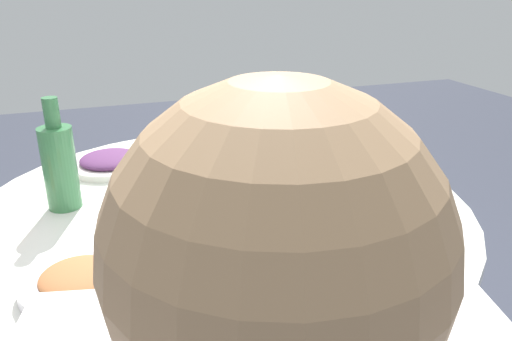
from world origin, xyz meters
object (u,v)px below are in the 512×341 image
dish_eggplant (110,162)px  green_bottle (60,165)px  rice_bowl (289,153)px  dish_stirfry (405,203)px  dish_tofu_braise (79,281)px  tea_cup_far (242,135)px  round_dining_table (224,259)px  soup_bowl (295,251)px

dish_eggplant → green_bottle: 0.26m
dish_eggplant → green_bottle: green_bottle is taller
rice_bowl → dish_stirfry: 0.37m
dish_tofu_braise → tea_cup_far: (-0.66, 0.50, 0.01)m
round_dining_table → dish_eggplant: 0.43m
round_dining_table → green_bottle: 0.45m
rice_bowl → dish_stirfry: size_ratio=1.23×
rice_bowl → tea_cup_far: bearing=-166.4°
round_dining_table → dish_tofu_braise: size_ratio=5.81×
dish_eggplant → green_bottle: size_ratio=0.85×
rice_bowl → dish_tofu_braise: 0.70m
rice_bowl → green_bottle: 0.60m
dish_eggplant → dish_tofu_braise: (0.57, -0.09, -0.00)m
dish_eggplant → dish_tofu_braise: bearing=-9.1°
rice_bowl → green_bottle: bearing=-83.5°
soup_bowl → dish_stirfry: (-0.13, 0.33, -0.01)m
dish_eggplant → tea_cup_far: tea_cup_far is taller
green_bottle → rice_bowl: bearing=96.5°
dish_stirfry → tea_cup_far: (-0.59, -0.20, 0.01)m
dish_tofu_braise → green_bottle: 0.37m
round_dining_table → dish_tofu_braise: (0.26, -0.32, 0.17)m
green_bottle → tea_cup_far: 0.62m
soup_bowl → green_bottle: size_ratio=1.06×
dish_eggplant → rice_bowl: bearing=72.1°
round_dining_table → soup_bowl: bearing=9.8°
green_bottle → tea_cup_far: size_ratio=4.26×
rice_bowl → dish_tofu_braise: bearing=-53.2°
dish_stirfry → tea_cup_far: tea_cup_far is taller
dish_eggplant → dish_tofu_braise: 0.58m
round_dining_table → dish_eggplant: size_ratio=5.27×
rice_bowl → dish_stirfry: rice_bowl is taller
round_dining_table → rice_bowl: rice_bowl is taller
dish_tofu_braise → tea_cup_far: tea_cup_far is taller
rice_bowl → soup_bowl: rice_bowl is taller
dish_tofu_braise → dish_eggplant: bearing=170.9°
dish_stirfry → dish_tofu_braise: bearing=-83.6°
round_dining_table → green_bottle: bearing=-105.7°
rice_bowl → soup_bowl: bearing=-21.3°
soup_bowl → dish_stirfry: 0.36m
rice_bowl → tea_cup_far: rice_bowl is taller
soup_bowl → tea_cup_far: 0.73m
soup_bowl → green_bottle: (-0.41, -0.40, 0.07)m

